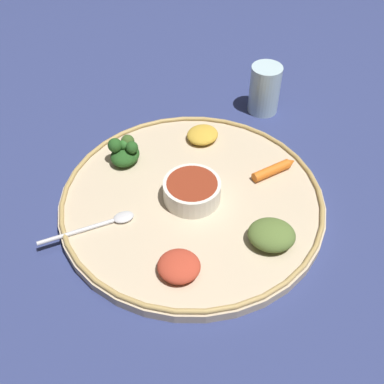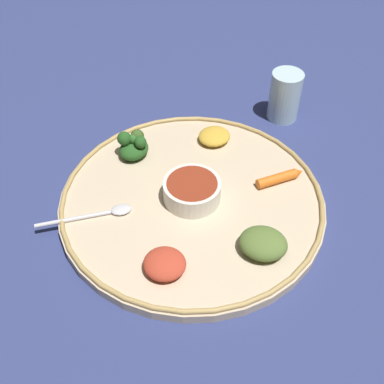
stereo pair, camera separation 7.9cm
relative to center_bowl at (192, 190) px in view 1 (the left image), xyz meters
name	(u,v)px [view 1 (the left image)]	position (x,y,z in m)	size (l,w,h in m)	color
ground_plane	(192,205)	(0.00, 0.00, -0.04)	(2.40, 2.40, 0.00)	navy
platter	(192,202)	(0.00, 0.00, -0.03)	(0.45, 0.45, 0.02)	#C6B293
platter_rim	(192,197)	(0.00, 0.00, -0.02)	(0.44, 0.44, 0.01)	tan
center_bowl	(192,190)	(0.00, 0.00, 0.00)	(0.10, 0.10, 0.04)	silver
spoon	(103,224)	(0.15, -0.01, -0.02)	(0.16, 0.03, 0.01)	silver
greens_pile	(125,151)	(0.06, -0.14, 0.00)	(0.07, 0.07, 0.05)	#23511E
carrot_near_spoon	(274,169)	(-0.16, 0.01, -0.01)	(0.09, 0.02, 0.02)	orange
mound_lentil_yellow	(203,135)	(-0.09, -0.13, -0.01)	(0.06, 0.06, 0.02)	gold
mound_collards	(272,235)	(-0.07, 0.14, 0.00)	(0.07, 0.06, 0.03)	#567033
mound_berbere_red	(179,266)	(0.09, 0.12, -0.01)	(0.06, 0.06, 0.03)	#B73D28
drinking_glass	(264,92)	(-0.26, -0.18, 0.01)	(0.06, 0.06, 0.10)	silver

